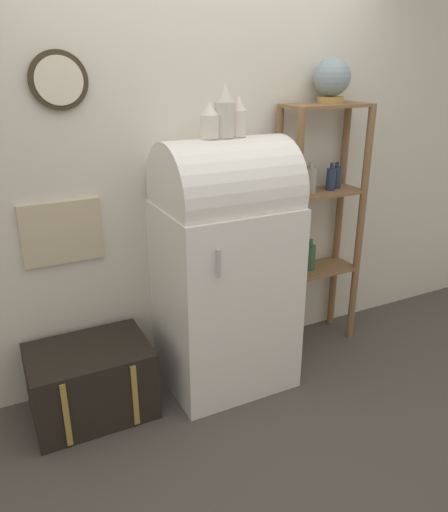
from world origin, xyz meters
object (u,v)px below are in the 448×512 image
(suitcase_trunk, at_px, (91,381))
(vase_center, at_px, (224,112))
(vase_right, at_px, (239,118))
(vase_left, at_px, (210,122))
(globe, at_px, (332,79))
(refrigerator, at_px, (225,264))

(suitcase_trunk, xyz_separation_m, vase_center, (0.85, -0.02, 1.47))
(vase_right, bearing_deg, vase_left, 178.04)
(globe, relative_size, vase_right, 1.27)
(refrigerator, xyz_separation_m, vase_center, (-0.00, 0.01, 0.88))
(globe, bearing_deg, refrigerator, -167.50)
(vase_left, distance_m, vase_center, 0.10)
(refrigerator, relative_size, vase_left, 8.09)
(suitcase_trunk, relative_size, globe, 2.44)
(suitcase_trunk, relative_size, vase_right, 3.10)
(vase_left, relative_size, vase_right, 0.88)
(refrigerator, bearing_deg, vase_left, 175.01)
(vase_center, height_order, vase_right, vase_center)
(globe, height_order, vase_center, globe)
(suitcase_trunk, xyz_separation_m, vase_left, (0.77, -0.02, 1.43))
(refrigerator, relative_size, suitcase_trunk, 2.29)
(vase_left, bearing_deg, vase_center, 1.43)
(refrigerator, bearing_deg, vase_center, 101.64)
(refrigerator, distance_m, vase_center, 0.88)
(refrigerator, relative_size, vase_right, 7.11)
(globe, xyz_separation_m, vase_right, (-0.77, -0.19, -0.19))
(vase_left, relative_size, vase_center, 0.66)
(refrigerator, distance_m, vase_left, 0.84)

